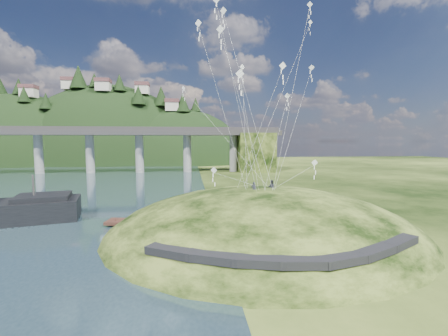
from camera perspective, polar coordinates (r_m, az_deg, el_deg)
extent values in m
plane|color=black|center=(31.87, -6.11, -13.69)|extent=(320.00, 320.00, 0.00)
ellipsoid|color=black|center=(35.21, 7.46, -14.44)|extent=(36.00, 32.00, 13.00)
cube|color=black|center=(23.70, -9.77, -15.29)|extent=(4.32, 3.62, 0.71)
cube|color=black|center=(22.15, -1.92, -16.53)|extent=(4.10, 2.97, 0.61)
cube|color=black|center=(21.67, 6.60, -17.09)|extent=(3.85, 2.37, 0.62)
cube|color=black|center=(22.13, 14.81, -16.87)|extent=(3.62, 1.83, 0.66)
cube|color=black|center=(23.49, 21.73, -15.72)|extent=(3.82, 2.27, 0.68)
cube|color=black|center=(25.70, 26.78, -13.86)|extent=(4.11, 2.97, 0.71)
cube|color=black|center=(28.57, 30.19, -12.05)|extent=(4.26, 3.43, 0.66)
cube|color=#2D2B2B|center=(111.94, -33.14, 5.69)|extent=(160.00, 9.00, 1.60)
cube|color=#2D2B2B|center=(111.98, -33.18, 6.41)|extent=(160.00, 0.40, 1.20)
cube|color=#2D2B2B|center=(115.85, -32.22, 6.38)|extent=(160.00, 0.40, 1.20)
cylinder|color=gray|center=(110.88, -31.82, 2.40)|extent=(2.60, 2.60, 13.00)
cylinder|color=gray|center=(105.19, -24.16, 2.62)|extent=(2.60, 2.60, 13.00)
cylinder|color=gray|center=(101.58, -15.79, 2.80)|extent=(2.60, 2.60, 13.00)
cylinder|color=gray|center=(100.25, -7.01, 2.93)|extent=(2.60, 2.60, 13.00)
cylinder|color=gray|center=(101.31, 1.81, 2.99)|extent=(2.60, 2.60, 13.00)
cube|color=black|center=(102.66, 5.96, 2.99)|extent=(12.00, 11.00, 13.00)
ellipsoid|color=black|center=(170.15, -33.71, -1.91)|extent=(84.00, 60.00, 80.00)
ellipsoid|color=black|center=(162.00, -20.72, -0.98)|extent=(96.00, 68.00, 88.00)
ellipsoid|color=black|center=(149.63, -8.32, -2.72)|extent=(76.00, 56.00, 72.00)
cone|color=black|center=(165.30, -34.50, 12.68)|extent=(5.61, 5.61, 7.39)
cone|color=black|center=(155.10, -33.82, 11.59)|extent=(5.08, 5.08, 6.69)
cone|color=black|center=(150.12, -30.81, 10.94)|extent=(5.29, 5.29, 6.96)
cone|color=black|center=(155.83, -25.98, 15.32)|extent=(8.01, 8.01, 10.54)
cone|color=black|center=(152.96, -23.46, 15.11)|extent=(4.97, 4.97, 6.54)
cone|color=black|center=(147.99, -19.28, 15.12)|extent=(5.83, 5.83, 7.67)
cone|color=black|center=(140.54, -16.00, 13.24)|extent=(6.47, 6.47, 8.51)
cone|color=black|center=(146.27, -11.89, 13.25)|extent=(7.13, 7.13, 9.38)
cone|color=black|center=(140.35, -7.85, 12.28)|extent=(6.56, 6.56, 8.63)
cone|color=black|center=(145.88, -5.43, 11.95)|extent=(4.88, 4.88, 6.42)
cube|color=beige|center=(159.81, -33.15, 11.86)|extent=(6.00, 5.00, 4.00)
cube|color=brown|center=(160.19, -33.20, 12.81)|extent=(6.40, 5.40, 1.60)
cube|color=beige|center=(160.09, -27.30, 13.81)|extent=(6.00, 5.00, 4.00)
cube|color=brown|center=(160.55, -27.34, 14.76)|extent=(6.40, 5.40, 1.60)
cube|color=beige|center=(147.18, -22.02, 14.14)|extent=(6.00, 5.00, 4.00)
cube|color=brown|center=(147.64, -22.05, 15.18)|extent=(6.40, 5.40, 1.60)
cube|color=beige|center=(149.73, -15.29, 14.13)|extent=(6.00, 5.00, 4.00)
cube|color=brown|center=(150.18, -15.31, 15.15)|extent=(6.40, 5.40, 1.60)
cube|color=beige|center=(141.26, -9.85, 11.39)|extent=(6.00, 5.00, 4.00)
cube|color=brown|center=(141.59, -9.87, 12.48)|extent=(6.40, 5.40, 1.60)
cube|color=black|center=(45.70, -31.17, -4.74)|extent=(7.34, 6.59, 0.63)
cylinder|color=#2D2B2B|center=(45.71, -32.54, -3.08)|extent=(0.25, 0.25, 3.13)
cube|color=#321A14|center=(37.41, -10.70, -10.13)|extent=(15.07, 4.81, 0.37)
cylinder|color=#321A14|center=(39.47, -19.86, -9.94)|extent=(0.32, 0.32, 1.06)
cylinder|color=#321A14|center=(38.35, -15.40, -10.26)|extent=(0.32, 0.32, 1.06)
cylinder|color=#321A14|center=(37.48, -10.69, -10.52)|extent=(0.32, 0.32, 1.06)
cylinder|color=#321A14|center=(36.86, -5.79, -10.73)|extent=(0.32, 0.32, 1.06)
cylinder|color=#321A14|center=(36.51, -0.75, -10.86)|extent=(0.32, 0.32, 1.06)
imported|color=#262833|center=(33.11, 5.72, -2.65)|extent=(0.68, 0.54, 1.62)
imported|color=#262833|center=(34.89, 9.05, -2.29)|extent=(1.01, 0.92, 1.67)
cube|color=white|center=(37.84, 16.89, 0.97)|extent=(0.84, 0.24, 0.83)
cube|color=white|center=(37.88, 16.86, 0.08)|extent=(0.11, 0.06, 0.49)
cube|color=white|center=(37.94, 16.84, -0.82)|extent=(0.11, 0.06, 0.49)
cube|color=white|center=(38.00, 16.82, -1.71)|extent=(0.11, 0.06, 0.49)
cube|color=white|center=(41.77, -7.73, 14.81)|extent=(0.43, 0.55, 0.66)
cube|color=white|center=(41.69, -7.72, 14.17)|extent=(0.08, 0.07, 0.39)
cube|color=white|center=(41.62, -7.72, 13.53)|extent=(0.08, 0.07, 0.39)
cube|color=white|center=(41.55, -7.71, 12.89)|extent=(0.08, 0.07, 0.39)
cube|color=white|center=(32.60, -4.91, 25.80)|extent=(0.65, 0.38, 0.72)
cube|color=white|center=(32.42, -4.90, 24.95)|extent=(0.09, 0.05, 0.42)
cube|color=white|center=(32.25, -4.89, 24.09)|extent=(0.09, 0.05, 0.42)
cube|color=white|center=(32.09, -4.88, 23.22)|extent=(0.09, 0.05, 0.42)
cube|color=white|center=(36.40, 11.12, 18.58)|extent=(0.86, 0.20, 0.86)
cube|color=white|center=(36.26, 11.10, 17.64)|extent=(0.11, 0.04, 0.50)
cube|color=white|center=(36.13, 11.08, 16.69)|extent=(0.11, 0.04, 0.50)
cube|color=white|center=(36.01, 11.07, 15.74)|extent=(0.11, 0.04, 0.50)
cube|color=white|center=(40.80, -0.12, 27.79)|extent=(0.75, 0.47, 0.83)
cube|color=white|center=(40.57, -0.12, 27.00)|extent=(0.11, 0.05, 0.49)
cube|color=white|center=(40.35, -0.12, 26.21)|extent=(0.11, 0.05, 0.49)
cube|color=white|center=(40.14, -0.12, 25.41)|extent=(0.11, 0.05, 0.49)
cube|color=white|center=(37.93, 11.99, 13.29)|extent=(0.60, 0.47, 0.72)
cube|color=white|center=(37.86, 11.98, 12.52)|extent=(0.09, 0.06, 0.42)
cube|color=white|center=(37.80, 11.96, 11.75)|extent=(0.09, 0.06, 0.42)
cube|color=white|center=(37.74, 11.95, 10.97)|extent=(0.09, 0.06, 0.42)
cube|color=white|center=(30.28, 3.04, 17.50)|extent=(0.86, 0.20, 0.86)
cube|color=white|center=(30.15, 3.04, 16.37)|extent=(0.11, 0.04, 0.50)
cube|color=white|center=(30.04, 3.03, 15.23)|extent=(0.11, 0.04, 0.50)
cube|color=white|center=(29.94, 3.03, 14.07)|extent=(0.11, 0.04, 0.50)
cube|color=white|center=(35.38, -0.70, 24.93)|extent=(0.85, 0.35, 0.88)
cube|color=white|center=(35.17, -0.70, 23.97)|extent=(0.12, 0.04, 0.51)
cube|color=white|center=(34.97, -0.70, 22.99)|extent=(0.12, 0.04, 0.51)
cube|color=white|center=(34.78, -0.70, 22.00)|extent=(0.12, 0.04, 0.51)
cube|color=white|center=(30.86, -1.95, -0.43)|extent=(0.61, 0.41, 0.70)
cube|color=white|center=(30.91, -1.95, -1.35)|extent=(0.09, 0.05, 0.41)
cube|color=white|center=(30.97, -1.95, -2.27)|extent=(0.09, 0.05, 0.41)
cube|color=white|center=(31.04, -1.94, -3.19)|extent=(0.09, 0.05, 0.41)
cube|color=white|center=(42.33, 3.47, 18.63)|extent=(0.74, 0.40, 0.80)
cube|color=white|center=(42.20, 3.46, 17.88)|extent=(0.10, 0.08, 0.47)
cube|color=white|center=(42.08, 3.46, 17.12)|extent=(0.10, 0.08, 0.47)
cube|color=white|center=(41.96, 3.46, 16.36)|extent=(0.10, 0.08, 0.47)
cube|color=white|center=(48.05, 16.11, 25.12)|extent=(0.67, 0.20, 0.66)
cube|color=white|center=(47.88, 16.09, 24.58)|extent=(0.08, 0.06, 0.39)
cube|color=white|center=(47.72, 16.08, 24.04)|extent=(0.08, 0.06, 0.39)
cube|color=white|center=(47.57, 16.06, 23.49)|extent=(0.08, 0.06, 0.39)
cube|color=white|center=(31.88, -1.47, 28.61)|extent=(0.10, 0.03, 0.43)
cube|color=white|center=(31.67, -1.47, 27.74)|extent=(0.10, 0.03, 0.43)
cube|color=white|center=(31.48, -1.47, 26.86)|extent=(0.10, 0.03, 0.43)
cube|color=white|center=(41.59, 16.33, 17.88)|extent=(0.59, 0.48, 0.70)
cube|color=white|center=(41.48, 16.32, 17.18)|extent=(0.09, 0.05, 0.42)
cube|color=white|center=(41.37, 16.30, 16.48)|extent=(0.09, 0.05, 0.42)
cube|color=white|center=(41.27, 16.28, 15.78)|extent=(0.09, 0.05, 0.42)
cube|color=white|center=(40.98, 16.03, 27.76)|extent=(0.65, 0.28, 0.66)
cube|color=white|center=(40.79, 16.01, 27.13)|extent=(0.09, 0.03, 0.39)
cube|color=white|center=(40.61, 15.99, 26.50)|extent=(0.09, 0.03, 0.39)
cube|color=white|center=(40.44, 15.97, 25.87)|extent=(0.09, 0.03, 0.39)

